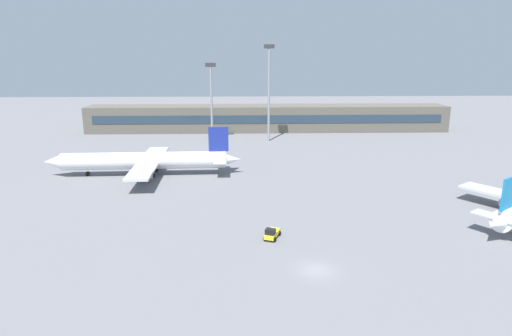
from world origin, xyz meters
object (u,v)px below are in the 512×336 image
at_px(airplane_mid, 143,161).
at_px(baggage_tug_yellow, 272,233).
at_px(floodlight_tower_east, 211,96).
at_px(floodlight_tower_west, 269,87).

xyz_separation_m(airplane_mid, baggage_tug_yellow, (26.47, -36.16, -2.50)).
height_order(baggage_tug_yellow, floodlight_tower_east, floodlight_tower_east).
relative_size(baggage_tug_yellow, floodlight_tower_west, 0.13).
xyz_separation_m(baggage_tug_yellow, floodlight_tower_west, (4.15, 75.92, 16.01)).
xyz_separation_m(airplane_mid, floodlight_tower_east, (12.79, 40.89, 10.72)).
xyz_separation_m(floodlight_tower_west, floodlight_tower_east, (-17.84, 1.13, -2.79)).
relative_size(airplane_mid, floodlight_tower_west, 1.48).
height_order(baggage_tug_yellow, floodlight_tower_west, floodlight_tower_west).
distance_m(airplane_mid, floodlight_tower_west, 51.97).
bearing_deg(baggage_tug_yellow, airplane_mid, 126.21).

